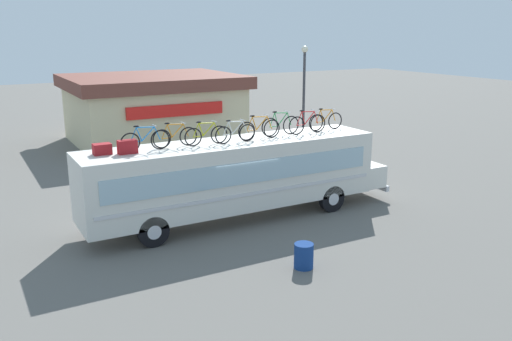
{
  "coord_description": "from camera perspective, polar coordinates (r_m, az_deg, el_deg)",
  "views": [
    {
      "loc": [
        -8.73,
        -17.35,
        7.02
      ],
      "look_at": [
        0.99,
        0.0,
        1.8
      ],
      "focal_mm": 37.96,
      "sensor_mm": 36.0,
      "label": 1
    }
  ],
  "objects": [
    {
      "name": "rooftop_bicycle_5",
      "position": [
        20.19,
        0.34,
        4.4
      ],
      "size": [
        1.78,
        0.44,
        0.93
      ],
      "color": "black",
      "rests_on": "bus"
    },
    {
      "name": "rooftop_bicycle_8",
      "position": [
        22.24,
        7.34,
        5.21
      ],
      "size": [
        1.64,
        0.44,
        0.91
      ],
      "color": "black",
      "rests_on": "bus"
    },
    {
      "name": "rooftop_bicycle_6",
      "position": [
        20.96,
        2.58,
        4.79
      ],
      "size": [
        1.68,
        0.44,
        0.96
      ],
      "color": "black",
      "rests_on": "bus"
    },
    {
      "name": "rooftop_bicycle_4",
      "position": [
        19.55,
        -2.2,
        3.97
      ],
      "size": [
        1.62,
        0.44,
        0.86
      ],
      "color": "black",
      "rests_on": "bus"
    },
    {
      "name": "rooftop_bicycle_1",
      "position": [
        18.58,
        -11.59,
        3.16
      ],
      "size": [
        1.72,
        0.44,
        0.9
      ],
      "color": "black",
      "rests_on": "bus"
    },
    {
      "name": "luggage_bag_2",
      "position": [
        18.35,
        -13.39,
        2.44
      ],
      "size": [
        0.62,
        0.32,
        0.46
      ],
      "primitive_type": "cube",
      "color": "maroon",
      "rests_on": "bus"
    },
    {
      "name": "rooftop_bicycle_7",
      "position": [
        21.38,
        5.42,
        4.94
      ],
      "size": [
        1.73,
        0.44,
        0.96
      ],
      "color": "black",
      "rests_on": "bus"
    },
    {
      "name": "bus",
      "position": [
        20.2,
        -1.98,
        -0.39
      ],
      "size": [
        12.43,
        2.42,
        3.02
      ],
      "color": "silver",
      "rests_on": "ground"
    },
    {
      "name": "ground_plane",
      "position": [
        20.65,
        -2.4,
        -5.19
      ],
      "size": [
        120.0,
        120.0,
        0.0
      ],
      "primitive_type": "plane",
      "color": "#605E59"
    },
    {
      "name": "street_lamp",
      "position": [
        29.32,
        5.06,
        8.24
      ],
      "size": [
        0.35,
        0.35,
        6.17
      ],
      "color": "#38383D",
      "rests_on": "ground"
    },
    {
      "name": "luggage_bag_1",
      "position": [
        18.46,
        -15.91,
        2.19
      ],
      "size": [
        0.58,
        0.4,
        0.36
      ],
      "primitive_type": "cube",
      "color": "maroon",
      "rests_on": "bus"
    },
    {
      "name": "rooftop_bicycle_3",
      "position": [
        19.26,
        -5.28,
        3.77
      ],
      "size": [
        1.66,
        0.44,
        0.87
      ],
      "color": "black",
      "rests_on": "bus"
    },
    {
      "name": "rooftop_bicycle_2",
      "position": [
        19.06,
        -8.53,
        3.56
      ],
      "size": [
        1.64,
        0.44,
        0.88
      ],
      "color": "black",
      "rests_on": "bus"
    },
    {
      "name": "roadside_building",
      "position": [
        35.44,
        -10.77,
        6.54
      ],
      "size": [
        10.5,
        8.52,
        4.19
      ],
      "color": "beige",
      "rests_on": "ground"
    },
    {
      "name": "trash_bin",
      "position": [
        16.58,
        5.05,
        -8.95
      ],
      "size": [
        0.59,
        0.59,
        0.77
      ],
      "primitive_type": "cylinder",
      "color": "navy",
      "rests_on": "ground"
    }
  ]
}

